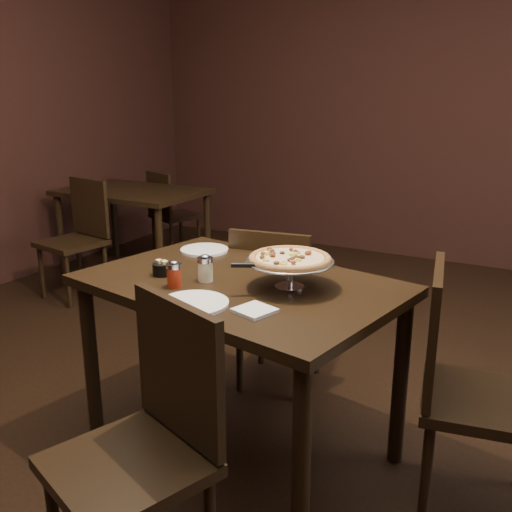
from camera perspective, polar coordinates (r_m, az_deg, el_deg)
The scene contains 16 objects.
room at distance 2.24m, azimuth 1.82°, elevation 11.76°, with size 6.04×7.04×2.84m.
dining_table at distance 2.43m, azimuth -1.61°, elevation -4.85°, with size 1.43×1.09×0.81m.
background_table at distance 5.07m, azimuth -12.22°, elevation 5.39°, with size 1.20×0.80×0.75m.
pizza_stand at distance 2.28m, azimuth 3.41°, elevation -0.30°, with size 0.36×0.36×0.15m.
parmesan_shaker at distance 2.38m, azimuth -5.09°, elevation -1.26°, with size 0.07×0.07×0.12m.
pepper_flake_shaker at distance 2.33m, azimuth -8.18°, elevation -1.83°, with size 0.06×0.06×0.11m.
packet_caddy at distance 2.49m, azimuth -9.36°, elevation -1.26°, with size 0.08×0.08×0.07m.
napkin_stack at distance 2.06m, azimuth -0.13°, elevation -5.47°, with size 0.13×0.13×0.01m, color silver.
plate_left at distance 2.84m, azimuth -5.19°, elevation 0.62°, with size 0.24×0.24×0.01m, color white.
plate_near at distance 2.14m, azimuth -6.28°, elevation -4.73°, with size 0.26×0.26×0.01m, color white.
serving_spatula at distance 2.20m, azimuth -0.76°, elevation -0.97°, with size 0.17×0.17×0.03m.
chair_far at distance 3.03m, azimuth 2.03°, elevation -4.69°, with size 0.48×0.48×0.91m.
chair_near at distance 1.92m, azimuth -10.81°, elevation -17.51°, with size 0.57×0.57×0.95m.
chair_side at distance 2.32m, azimuth 20.10°, elevation -11.77°, with size 0.52×0.52×0.96m.
bg_chair_far at distance 5.57m, azimuth -8.63°, elevation 4.48°, with size 0.50×0.50×0.84m.
bg_chair_near at distance 4.66m, azimuth -17.32°, elevation 2.15°, with size 0.49×0.49×0.92m.
Camera 1 is at (1.07, -1.97, 1.58)m, focal length 40.00 mm.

